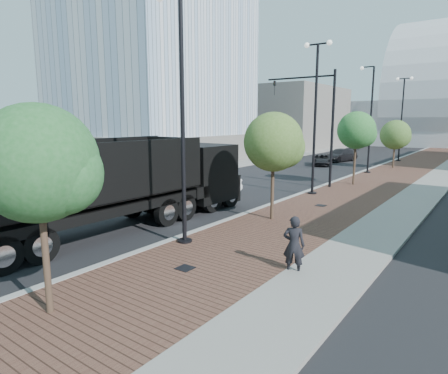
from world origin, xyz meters
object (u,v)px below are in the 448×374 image
Objects in this scene: pedestrian at (294,245)px; white_sedan at (209,185)px; dark_car_mid at (322,160)px; dump_truck at (156,186)px.

white_sedan is at bearing -59.83° from pedestrian.
pedestrian is (9.83, -8.25, 0.24)m from white_sedan.
dark_car_mid is 2.21× the size of pedestrian.
pedestrian is at bearing -13.50° from dump_truck.
dump_truck is 3.44× the size of dark_car_mid.
white_sedan is at bearing -111.26° from dark_car_mid.
white_sedan is (-1.60, 6.10, -0.97)m from dump_truck.
dark_car_mid is at bearing 95.82° from dump_truck.
dump_truck is at bearing -34.48° from pedestrian.
white_sedan reaches higher than dark_car_mid.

